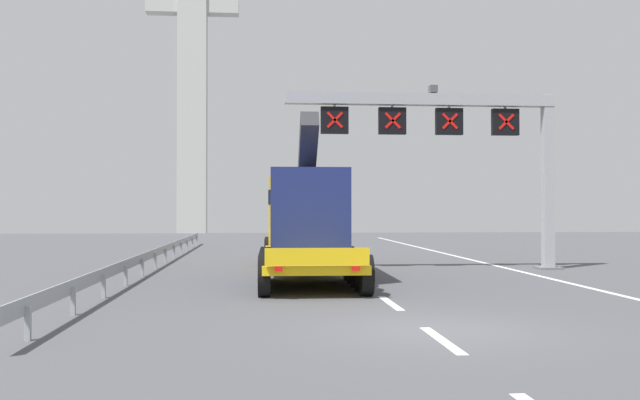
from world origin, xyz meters
The scene contains 7 objects.
ground centered at (0.00, 0.00, 0.00)m, with size 112.00×112.00×0.00m, color #4C4C51.
lane_markings centered at (-0.21, 21.07, 0.01)m, with size 0.20×56.74×0.01m.
edge_line_right centered at (6.20, 12.00, 0.01)m, with size 0.20×63.00×0.01m, color silver.
overhead_lane_gantry centered at (4.07, 13.18, 5.39)m, with size 10.63×0.90×7.03m.
heavy_haul_truck_yellow centered at (-1.80, 12.74, 1.99)m, with size 3.20×14.10×5.30m.
guardrail_left centered at (-7.49, 16.03, 0.56)m, with size 0.13×36.06×0.76m.
bridge_pylon_distant centered at (-10.01, 56.72, 18.30)m, with size 9.00×2.00×35.81m.
Camera 1 is at (-3.39, -13.27, 2.30)m, focal length 39.71 mm.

